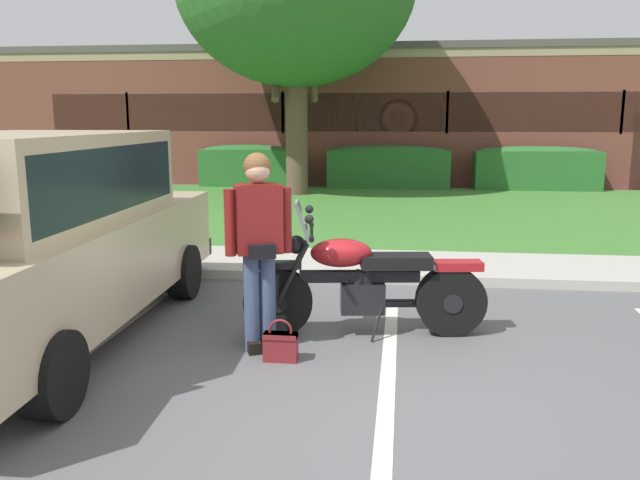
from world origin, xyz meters
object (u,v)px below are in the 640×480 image
(hedge_center_left, at_px, (388,166))
(handbag, at_px, (281,344))
(rider_person, at_px, (259,238))
(brick_building, at_px, (438,116))
(motorcycle, at_px, (373,284))
(hedge_left, at_px, (248,165))
(parked_suv_adjacent, at_px, (31,237))
(hedge_center_right, at_px, (536,168))

(hedge_center_left, bearing_deg, handbag, -92.95)
(rider_person, xyz_separation_m, hedge_center_left, (0.90, 12.92, -0.34))
(hedge_center_left, relative_size, brick_building, 0.12)
(motorcycle, xyz_separation_m, handbag, (-0.73, -0.75, -0.34))
(rider_person, relative_size, hedge_center_left, 0.50)
(handbag, bearing_deg, hedge_left, 104.33)
(handbag, bearing_deg, motorcycle, 45.67)
(handbag, height_order, parked_suv_adjacent, parked_suv_adjacent)
(parked_suv_adjacent, height_order, hedge_center_right, parked_suv_adjacent)
(hedge_center_left, height_order, hedge_center_right, same)
(motorcycle, height_order, rider_person, rider_person)
(rider_person, height_order, hedge_center_left, rider_person)
(hedge_center_left, relative_size, hedge_center_right, 1.02)
(handbag, distance_m, hedge_center_right, 13.99)
(handbag, xyz_separation_m, brick_building, (2.31, 18.40, 1.92))
(motorcycle, height_order, hedge_center_left, motorcycle)
(parked_suv_adjacent, bearing_deg, brick_building, 75.90)
(parked_suv_adjacent, distance_m, hedge_center_right, 14.71)
(rider_person, distance_m, hedge_center_right, 13.83)
(handbag, xyz_separation_m, hedge_center_left, (0.68, 13.16, 0.51))
(parked_suv_adjacent, height_order, hedge_center_left, parked_suv_adjacent)
(motorcycle, xyz_separation_m, hedge_left, (-4.10, 12.41, 0.16))
(hedge_center_right, relative_size, brick_building, 0.12)
(rider_person, relative_size, hedge_center_right, 0.51)
(rider_person, distance_m, parked_suv_adjacent, 2.04)
(motorcycle, distance_m, hedge_left, 13.07)
(rider_person, distance_m, hedge_center_left, 12.95)
(motorcycle, bearing_deg, hedge_center_left, 90.26)
(hedge_left, distance_m, hedge_center_left, 4.04)
(hedge_left, bearing_deg, handbag, -75.67)
(motorcycle, relative_size, parked_suv_adjacent, 0.46)
(rider_person, distance_m, brick_building, 18.36)
(brick_building, bearing_deg, hedge_center_left, -107.30)
(hedge_left, bearing_deg, rider_person, -76.33)
(motorcycle, height_order, brick_building, brick_building)
(parked_suv_adjacent, height_order, hedge_left, parked_suv_adjacent)
(motorcycle, xyz_separation_m, hedge_center_right, (3.99, 12.41, 0.16))
(rider_person, relative_size, parked_suv_adjacent, 0.35)
(motorcycle, distance_m, parked_suv_adjacent, 3.08)
(handbag, height_order, brick_building, brick_building)
(handbag, bearing_deg, brick_building, 82.85)
(brick_building, bearing_deg, parked_suv_adjacent, -104.10)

